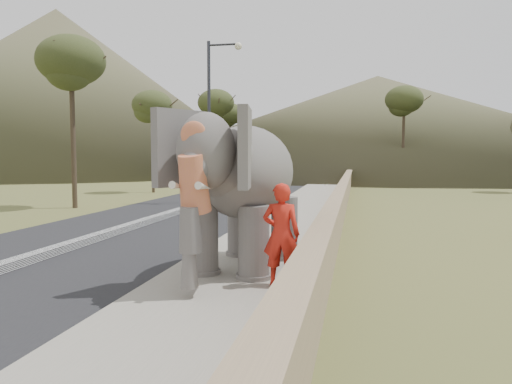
% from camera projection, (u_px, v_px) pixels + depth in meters
% --- Properties ---
extents(ground, '(160.00, 160.00, 0.00)m').
position_uv_depth(ground, '(205.00, 317.00, 7.63)').
color(ground, olive).
rests_on(ground, ground).
extents(road, '(7.00, 120.00, 0.03)m').
position_uv_depth(road, '(156.00, 221.00, 18.39)').
color(road, black).
rests_on(road, ground).
extents(median, '(0.35, 120.00, 0.22)m').
position_uv_depth(median, '(156.00, 218.00, 18.38)').
color(median, black).
rests_on(median, ground).
extents(walkway, '(3.00, 120.00, 0.15)m').
position_uv_depth(walkway, '(291.00, 223.00, 17.39)').
color(walkway, '#9E9687').
rests_on(walkway, ground).
extents(parapet, '(0.30, 120.00, 1.10)m').
position_uv_depth(parapet, '(339.00, 211.00, 17.03)').
color(parapet, tan).
rests_on(parapet, ground).
extents(lamppost, '(1.76, 0.36, 8.00)m').
position_uv_depth(lamppost, '(215.00, 105.00, 24.62)').
color(lamppost, '#2F2F34').
rests_on(lamppost, ground).
extents(signboard, '(0.60, 0.08, 2.40)m').
position_uv_depth(signboard, '(219.00, 171.00, 24.73)').
color(signboard, '#2D2D33').
rests_on(signboard, ground).
extents(hill_left, '(60.00, 60.00, 22.00)m').
position_uv_depth(hill_left, '(58.00, 91.00, 68.07)').
color(hill_left, brown).
rests_on(hill_left, ground).
extents(hill_far, '(80.00, 80.00, 14.00)m').
position_uv_depth(hill_far, '(377.00, 123.00, 74.48)').
color(hill_far, brown).
rests_on(hill_far, ground).
extents(elephant_and_man, '(2.77, 4.53, 3.08)m').
position_uv_depth(elephant_and_man, '(247.00, 193.00, 10.33)').
color(elephant_and_man, slate).
rests_on(elephant_and_man, ground).
extents(motorcyclist, '(1.51, 1.81, 1.78)m').
position_uv_depth(motorcyclist, '(267.00, 184.00, 29.34)').
color(motorcyclist, maroon).
rests_on(motorcyclist, ground).
extents(trees, '(48.77, 42.24, 8.67)m').
position_uv_depth(trees, '(353.00, 133.00, 35.11)').
color(trees, '#473828').
rests_on(trees, ground).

